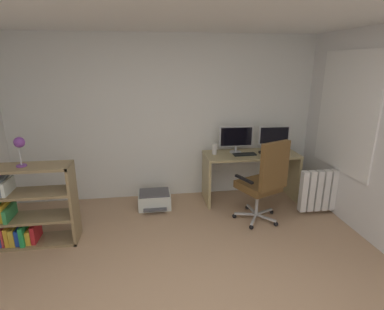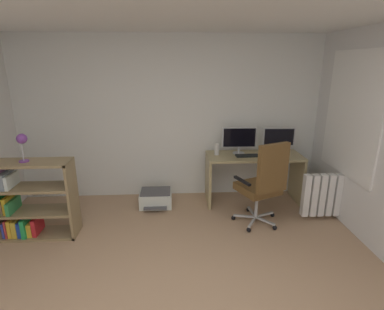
# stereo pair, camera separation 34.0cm
# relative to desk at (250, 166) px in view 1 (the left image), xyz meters

# --- Properties ---
(wall_back) EXTENTS (4.66, 0.10, 2.51)m
(wall_back) POSITION_rel_desk_xyz_m (-1.27, 0.40, 0.70)
(wall_back) COLOR silver
(wall_back) RESTS_ON ground
(window_pane) EXTENTS (0.01, 1.11, 1.50)m
(window_pane) POSITION_rel_desk_xyz_m (1.05, -0.62, 0.91)
(window_pane) COLOR white
(window_frame) EXTENTS (0.02, 1.19, 1.58)m
(window_frame) POSITION_rel_desk_xyz_m (1.05, -0.62, 0.91)
(window_frame) COLOR white
(desk) EXTENTS (1.42, 0.57, 0.76)m
(desk) POSITION_rel_desk_xyz_m (0.00, 0.00, 0.00)
(desk) COLOR tan
(desk) RESTS_ON ground
(monitor_main) EXTENTS (0.52, 0.18, 0.41)m
(monitor_main) POSITION_rel_desk_xyz_m (-0.22, 0.09, 0.44)
(monitor_main) COLOR #B2B5B7
(monitor_main) RESTS_ON desk
(monitor_secondary) EXTENTS (0.48, 0.18, 0.39)m
(monitor_secondary) POSITION_rel_desk_xyz_m (0.38, 0.09, 0.44)
(monitor_secondary) COLOR #B2B5B7
(monitor_secondary) RESTS_ON desk
(keyboard) EXTENTS (0.34, 0.14, 0.02)m
(keyboard) POSITION_rel_desk_xyz_m (-0.12, -0.06, 0.21)
(keyboard) COLOR black
(keyboard) RESTS_ON desk
(computer_mouse) EXTENTS (0.06, 0.10, 0.03)m
(computer_mouse) POSITION_rel_desk_xyz_m (0.15, -0.03, 0.22)
(computer_mouse) COLOR black
(computer_mouse) RESTS_ON desk
(desktop_speaker) EXTENTS (0.07, 0.07, 0.17)m
(desktop_speaker) POSITION_rel_desk_xyz_m (-0.57, 0.05, 0.29)
(desktop_speaker) COLOR silver
(desktop_speaker) RESTS_ON desk
(office_chair) EXTENTS (0.64, 0.69, 1.17)m
(office_chair) POSITION_rel_desk_xyz_m (-0.07, -0.75, 0.07)
(office_chair) COLOR #B7BABC
(office_chair) RESTS_ON ground
(bookshelf) EXTENTS (0.91, 0.34, 0.98)m
(bookshelf) POSITION_rel_desk_xyz_m (-3.00, -0.81, -0.12)
(bookshelf) COLOR #8C764F
(bookshelf) RESTS_ON ground
(desk_lamp) EXTENTS (0.13, 0.12, 0.34)m
(desk_lamp) POSITION_rel_desk_xyz_m (-2.95, -0.81, 0.67)
(desk_lamp) COLOR #71388F
(desk_lamp) RESTS_ON bookshelf
(printer) EXTENTS (0.48, 0.45, 0.25)m
(printer) POSITION_rel_desk_xyz_m (-1.50, -0.08, -0.43)
(printer) COLOR silver
(printer) RESTS_ON ground
(radiator) EXTENTS (0.86, 0.10, 0.60)m
(radiator) POSITION_rel_desk_xyz_m (0.96, -0.62, -0.19)
(radiator) COLOR white
(radiator) RESTS_ON ground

